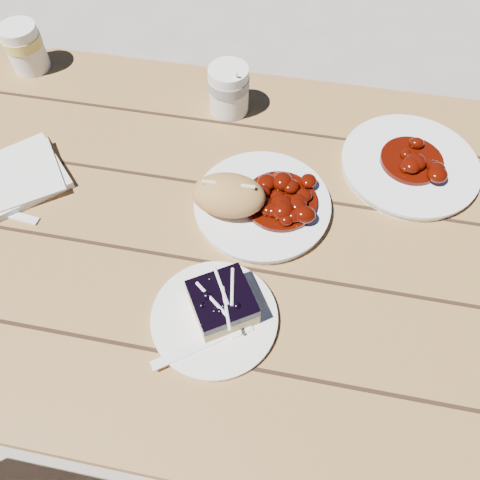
% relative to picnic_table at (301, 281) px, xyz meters
% --- Properties ---
extents(ground, '(60.00, 60.00, 0.00)m').
position_rel_picnic_table_xyz_m(ground, '(0.00, 0.00, -0.59)').
color(ground, gray).
rests_on(ground, ground).
extents(picnic_table, '(2.00, 1.55, 0.75)m').
position_rel_picnic_table_xyz_m(picnic_table, '(0.00, 0.00, 0.00)').
color(picnic_table, brown).
rests_on(picnic_table, ground).
extents(main_plate, '(0.23, 0.23, 0.02)m').
position_rel_picnic_table_xyz_m(main_plate, '(-0.09, 0.05, 0.17)').
color(main_plate, white).
rests_on(main_plate, picnic_table).
extents(goulash_stew, '(0.13, 0.13, 0.04)m').
position_rel_picnic_table_xyz_m(goulash_stew, '(-0.06, 0.05, 0.20)').
color(goulash_stew, '#480A02').
rests_on(goulash_stew, main_plate).
extents(bread_roll, '(0.13, 0.09, 0.06)m').
position_rel_picnic_table_xyz_m(bread_roll, '(-0.15, 0.03, 0.21)').
color(bread_roll, '#B78446').
rests_on(bread_roll, main_plate).
extents(dessert_plate, '(0.19, 0.19, 0.01)m').
position_rel_picnic_table_xyz_m(dessert_plate, '(-0.13, -0.18, 0.17)').
color(dessert_plate, white).
rests_on(dessert_plate, picnic_table).
extents(blueberry_cake, '(0.12, 0.12, 0.05)m').
position_rel_picnic_table_xyz_m(blueberry_cake, '(-0.12, -0.16, 0.20)').
color(blueberry_cake, '#D3B773').
rests_on(blueberry_cake, dessert_plate).
extents(fork_dessert, '(0.14, 0.11, 0.00)m').
position_rel_picnic_table_xyz_m(fork_dessert, '(-0.15, -0.23, 0.17)').
color(fork_dessert, white).
rests_on(fork_dessert, dessert_plate).
extents(coffee_cup, '(0.08, 0.08, 0.10)m').
position_rel_picnic_table_xyz_m(coffee_cup, '(-0.20, 0.28, 0.21)').
color(coffee_cup, white).
rests_on(coffee_cup, picnic_table).
extents(napkin_stack, '(0.21, 0.21, 0.01)m').
position_rel_picnic_table_xyz_m(napkin_stack, '(-0.54, 0.03, 0.17)').
color(napkin_stack, white).
rests_on(napkin_stack, picnic_table).
extents(fork_table, '(0.16, 0.04, 0.00)m').
position_rel_picnic_table_xyz_m(fork_table, '(-0.53, -0.05, 0.16)').
color(fork_table, white).
rests_on(fork_table, picnic_table).
extents(second_plate, '(0.25, 0.25, 0.02)m').
position_rel_picnic_table_xyz_m(second_plate, '(0.16, 0.19, 0.17)').
color(second_plate, white).
rests_on(second_plate, picnic_table).
extents(second_stew, '(0.11, 0.11, 0.04)m').
position_rel_picnic_table_xyz_m(second_stew, '(0.16, 0.19, 0.20)').
color(second_stew, '#480A02').
rests_on(second_stew, second_plate).
extents(second_cup, '(0.08, 0.08, 0.10)m').
position_rel_picnic_table_xyz_m(second_cup, '(-0.65, 0.33, 0.21)').
color(second_cup, white).
rests_on(second_cup, picnic_table).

